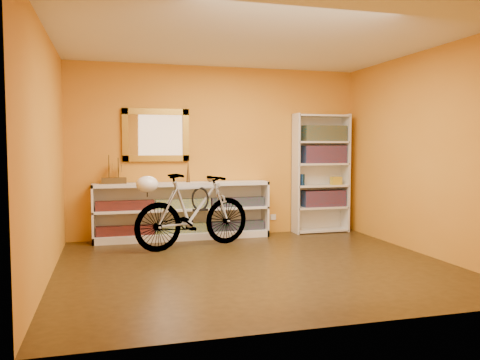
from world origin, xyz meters
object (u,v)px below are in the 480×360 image
object	(u,v)px
bookcase	(321,173)
helmet	(147,184)
console_unit	(183,211)
bicycle	(194,211)

from	to	relation	value
bookcase	helmet	xyz separation A→B (m)	(-2.82, -0.87, -0.05)
console_unit	helmet	bearing A→B (deg)	-124.52
bookcase	bicycle	xyz separation A→B (m)	(-2.19, -0.68, -0.44)
bookcase	bicycle	bearing A→B (deg)	-162.81
bookcase	helmet	world-z (taller)	bookcase
bookcase	bicycle	world-z (taller)	bookcase
bicycle	helmet	xyz separation A→B (m)	(-0.63, -0.20, 0.39)
console_unit	bookcase	world-z (taller)	bookcase
console_unit	bicycle	xyz separation A→B (m)	(0.05, -0.65, 0.09)
console_unit	helmet	distance (m)	1.13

